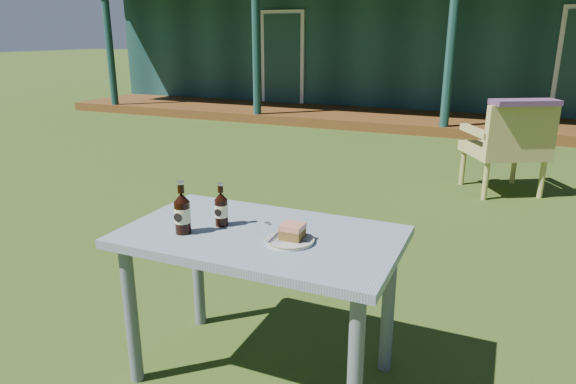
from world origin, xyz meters
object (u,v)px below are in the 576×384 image
at_px(cake_slice, 292,231).
at_px(cola_bottle_near, 221,209).
at_px(cafe_table, 261,254).
at_px(armchair_left, 509,143).
at_px(plate, 290,240).
at_px(cola_bottle_far, 182,213).

distance_m(cake_slice, cola_bottle_near, 0.37).
relative_size(cafe_table, armchair_left, 1.31).
xyz_separation_m(plate, armchair_left, (0.80, 3.60, -0.21)).
distance_m(cafe_table, cola_bottle_near, 0.27).
distance_m(cafe_table, armchair_left, 3.68).
bearing_deg(armchair_left, plate, -102.52).
xyz_separation_m(cafe_table, cake_slice, (0.17, -0.03, 0.15)).
bearing_deg(armchair_left, cake_slice, -102.45).
xyz_separation_m(plate, cake_slice, (0.01, 0.01, 0.04)).
bearing_deg(cafe_table, cola_bottle_near, 176.83).
relative_size(cafe_table, cola_bottle_near, 6.05).
relative_size(plate, cola_bottle_far, 0.88).
height_order(plate, cake_slice, cake_slice).
bearing_deg(cake_slice, plate, -124.65).
relative_size(cola_bottle_near, cola_bottle_far, 0.86).
bearing_deg(cake_slice, cola_bottle_far, -167.91).
bearing_deg(cafe_table, cake_slice, -11.73).
bearing_deg(plate, cola_bottle_near, 171.35).
height_order(cafe_table, cola_bottle_far, cola_bottle_far).
height_order(cafe_table, armchair_left, armchair_left).
bearing_deg(armchair_left, cola_bottle_near, -108.09).
height_order(cake_slice, cola_bottle_near, cola_bottle_near).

